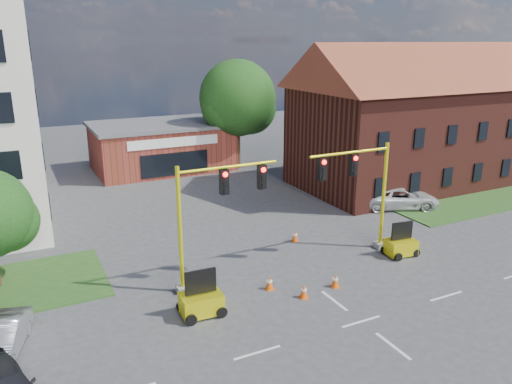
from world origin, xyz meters
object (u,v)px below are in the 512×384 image
signal_mast_west (213,209)px  trailer_east (401,245)px  pickup_white (400,197)px  trailer_west (201,301)px  signal_mast_east (361,186)px

signal_mast_west → trailer_east: 11.25m
signal_mast_west → pickup_white: bearing=17.2°
trailer_east → pickup_white: bearing=56.1°
pickup_white → trailer_west: bearing=136.7°
signal_mast_west → trailer_east: signal_mast_west is taller
signal_mast_west → signal_mast_east: 8.71m
signal_mast_east → pickup_white: signal_mast_east is taller
trailer_west → trailer_east: size_ratio=1.09×
trailer_east → trailer_west: bearing=-167.7°
signal_mast_west → trailer_west: bearing=-123.6°
signal_mast_east → pickup_white: size_ratio=1.13×
signal_mast_west → pickup_white: size_ratio=1.13×
trailer_west → pickup_white: 19.44m
signal_mast_east → trailer_east: bearing=-35.2°
signal_mast_west → pickup_white: signal_mast_west is taller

